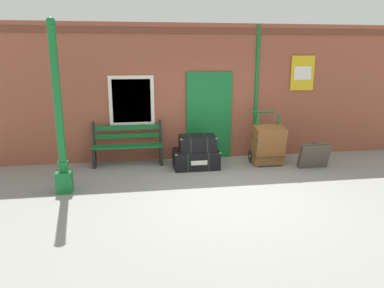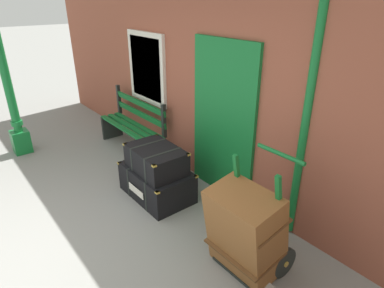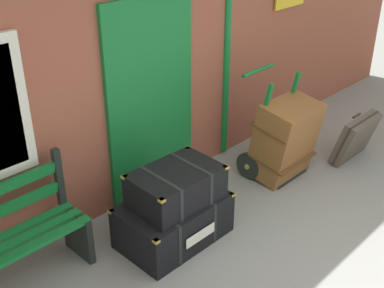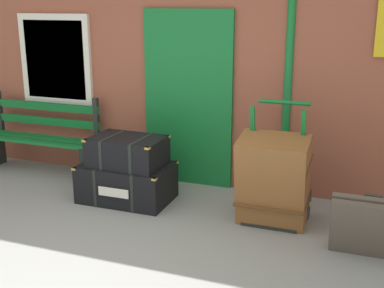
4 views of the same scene
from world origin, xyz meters
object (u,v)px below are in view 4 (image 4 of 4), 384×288
(steamer_trunk_base, at_px, (127,182))
(porters_trolley, at_px, (276,192))
(platform_bench, at_px, (41,139))
(large_brown_trunk, at_px, (273,180))
(steamer_trunk_middle, at_px, (127,151))
(suitcase_tan, at_px, (370,227))

(steamer_trunk_base, relative_size, porters_trolley, 0.85)
(steamer_trunk_base, bearing_deg, platform_bench, 161.34)
(porters_trolley, height_order, large_brown_trunk, porters_trolley)
(platform_bench, distance_m, large_brown_trunk, 3.23)
(large_brown_trunk, bearing_deg, steamer_trunk_middle, 178.43)
(steamer_trunk_base, bearing_deg, suitcase_tan, -9.75)
(steamer_trunk_base, bearing_deg, porters_trolley, 4.02)
(steamer_trunk_middle, distance_m, large_brown_trunk, 1.65)
(steamer_trunk_base, relative_size, large_brown_trunk, 1.08)
(large_brown_trunk, bearing_deg, platform_bench, 169.89)
(platform_bench, xyz_separation_m, large_brown_trunk, (3.18, -0.57, 0.02))
(platform_bench, relative_size, suitcase_tan, 2.35)
(platform_bench, distance_m, steamer_trunk_base, 1.61)
(steamer_trunk_base, bearing_deg, large_brown_trunk, -1.96)
(steamer_trunk_base, height_order, suitcase_tan, suitcase_tan)
(steamer_trunk_base, xyz_separation_m, suitcase_tan, (2.61, -0.45, 0.08))
(porters_trolley, distance_m, suitcase_tan, 1.09)
(platform_bench, bearing_deg, steamer_trunk_middle, -18.74)
(steamer_trunk_middle, bearing_deg, large_brown_trunk, -1.57)
(platform_bench, xyz_separation_m, suitcase_tan, (4.12, -0.96, -0.16))
(porters_trolley, bearing_deg, steamer_trunk_base, -175.98)
(steamer_trunk_middle, xyz_separation_m, porters_trolley, (1.64, 0.13, -0.31))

